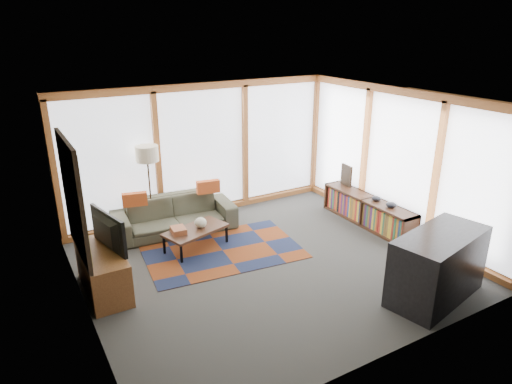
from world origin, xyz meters
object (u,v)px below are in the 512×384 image
sofa (174,215)px  bookshelf (368,211)px  tv_console (103,272)px  coffee_table (196,239)px  bar_counter (438,266)px  television (102,232)px  floor_lamp (150,189)px

sofa → bookshelf: sofa is taller
bookshelf → tv_console: bearing=178.4°
coffee_table → bar_counter: size_ratio=0.71×
coffee_table → television: 1.83m
coffee_table → bar_counter: 3.83m
floor_lamp → bookshelf: floor_lamp is taller
coffee_table → bookshelf: (3.21, -0.72, 0.09)m
sofa → floor_lamp: bearing=146.0°
tv_console → bar_counter: (3.97, -2.45, 0.17)m
floor_lamp → bookshelf: (3.61, -1.82, -0.53)m
sofa → tv_console: (-1.59, -1.41, -0.01)m
tv_console → floor_lamp: bearing=53.3°
bookshelf → bar_counter: bar_counter is taller
floor_lamp → coffee_table: size_ratio=1.50×
floor_lamp → tv_console: (-1.26, -1.69, -0.49)m
floor_lamp → bookshelf: 4.08m
bookshelf → television: 4.85m
television → tv_console: bearing=113.6°
tv_console → television: television is taller
bookshelf → bar_counter: bearing=-111.2°
bar_counter → television: bearing=135.2°
bookshelf → sofa: bearing=154.7°
television → bookshelf: bearing=-105.2°
bar_counter → tv_console: bearing=136.1°
sofa → bookshelf: bearing=-19.9°
sofa → television: television is taller
sofa → coffee_table: size_ratio=2.04×
floor_lamp → tv_console: floor_lamp is taller
sofa → tv_console: bearing=-133.1°
sofa → floor_lamp: 0.65m
coffee_table → bookshelf: 3.29m
coffee_table → television: (-1.60, -0.54, 0.72)m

